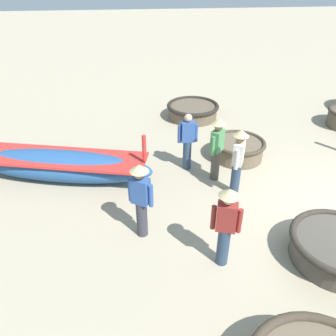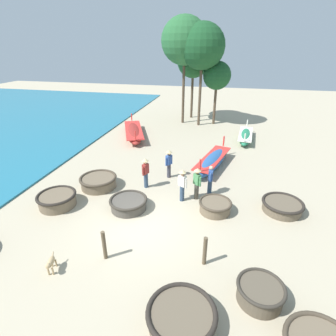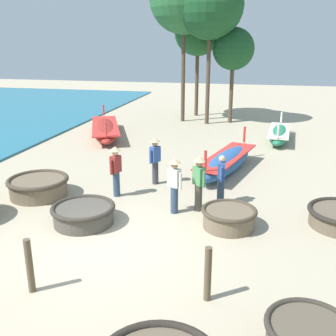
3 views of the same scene
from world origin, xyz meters
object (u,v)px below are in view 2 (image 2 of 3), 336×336
object	(u,v)px
coracle_far_right	(215,206)
coracle_upturned	(57,199)
long_boat_ochre_hull	(134,132)
fisherman_with_hat	(210,179)
fisherman_standing_right	(169,162)
fisherman_by_coracle	(146,171)
dog	(51,263)
mooring_post_mid_beach	(104,245)
coracle_beside_post	(181,317)
fisherman_crouching	(182,183)
tree_right_mid	(202,46)
coracle_nearest	(129,203)
coracle_center	(260,292)
long_boat_white_hull	(245,136)
mooring_post_shoreline	(205,251)
tree_center	(217,76)
long_boat_blue_hull	(212,161)
tree_tall_back	(185,41)
coracle_far_left	(98,181)
coracle_front_left	(282,206)
fisherman_hauling	(197,182)
tree_left_mid	(193,62)

from	to	relation	value
coracle_far_right	coracle_upturned	distance (m)	7.40
long_boat_ochre_hull	fisherman_with_hat	world-z (taller)	fisherman_with_hat
fisherman_standing_right	fisherman_by_coracle	world-z (taller)	same
dog	mooring_post_mid_beach	xyz separation A→B (m)	(1.50, 0.97, 0.21)
coracle_beside_post	fisherman_crouching	xyz separation A→B (m)	(-1.09, 6.24, 0.64)
tree_right_mid	coracle_beside_post	bearing A→B (deg)	-84.54
coracle_nearest	coracle_center	bearing A→B (deg)	-33.88
long_boat_white_hull	coracle_upturned	bearing A→B (deg)	-127.81
fisherman_crouching	mooring_post_shoreline	distance (m)	4.16
coracle_nearest	fisherman_standing_right	bearing A→B (deg)	72.20
mooring_post_mid_beach	tree_center	bearing A→B (deg)	82.07
fisherman_with_hat	mooring_post_mid_beach	xyz separation A→B (m)	(-3.26, -5.33, -0.25)
long_boat_blue_hull	long_boat_white_hull	xyz separation A→B (m)	(2.19, 5.67, -0.06)
coracle_nearest	fisherman_by_coracle	xyz separation A→B (m)	(0.20, 2.12, 0.67)
coracle_far_right	coracle_nearest	xyz separation A→B (m)	(-3.94, -0.65, -0.00)
fisherman_by_coracle	tree_tall_back	distance (m)	14.42
coracle_nearest	coracle_far_left	size ratio (longest dim) A/B	0.90
coracle_center	coracle_front_left	distance (m)	5.28
coracle_front_left	tree_right_mid	world-z (taller)	tree_right_mid
coracle_upturned	fisherman_by_coracle	world-z (taller)	fisherman_by_coracle
coracle_far_right	coracle_nearest	size ratio (longest dim) A/B	0.85
fisherman_by_coracle	mooring_post_mid_beach	xyz separation A→B (m)	(0.10, -5.26, -0.38)
fisherman_crouching	tree_tall_back	world-z (taller)	tree_tall_back
fisherman_hauling	tree_tall_back	size ratio (longest dim) A/B	0.18
coracle_nearest	long_boat_white_hull	size ratio (longest dim) A/B	0.41
coracle_upturned	mooring_post_mid_beach	world-z (taller)	mooring_post_mid_beach
coracle_center	tree_tall_back	bearing A→B (deg)	106.61
fisherman_hauling	mooring_post_shoreline	distance (m)	4.29
tree_tall_back	tree_right_mid	xyz separation A→B (m)	(1.60, -0.48, -0.43)
coracle_beside_post	tree_left_mid	bearing A→B (deg)	97.55
long_boat_blue_hull	long_boat_ochre_hull	xyz separation A→B (m)	(-6.78, 4.58, -0.02)
coracle_beside_post	fisherman_standing_right	distance (m)	8.84
coracle_nearest	tree_tall_back	size ratio (longest dim) A/B	0.19
coracle_far_left	dog	world-z (taller)	coracle_far_left
long_boat_ochre_hull	fisherman_crouching	bearing A→B (deg)	-57.46
mooring_post_shoreline	fisherman_hauling	bearing A→B (deg)	100.95
coracle_nearest	fisherman_by_coracle	bearing A→B (deg)	84.62
coracle_center	long_boat_ochre_hull	world-z (taller)	long_boat_ochre_hull
coracle_far_left	tree_center	distance (m)	15.25
coracle_nearest	tree_center	bearing A→B (deg)	79.40
fisherman_hauling	mooring_post_mid_beach	bearing A→B (deg)	-119.54
coracle_upturned	long_boat_white_hull	world-z (taller)	long_boat_white_hull
fisherman_with_hat	long_boat_blue_hull	bearing A→B (deg)	91.59
coracle_beside_post	fisherman_crouching	distance (m)	6.36
long_boat_blue_hull	tree_right_mid	xyz separation A→B (m)	(-1.96, 9.19, 6.37)
coracle_center	long_boat_white_hull	world-z (taller)	long_boat_white_hull
coracle_upturned	fisherman_by_coracle	size ratio (longest dim) A/B	1.09
fisherman_standing_right	coracle_far_right	bearing A→B (deg)	-45.75
coracle_nearest	coracle_front_left	size ratio (longest dim) A/B	0.95
coracle_far_left	mooring_post_mid_beach	world-z (taller)	mooring_post_mid_beach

